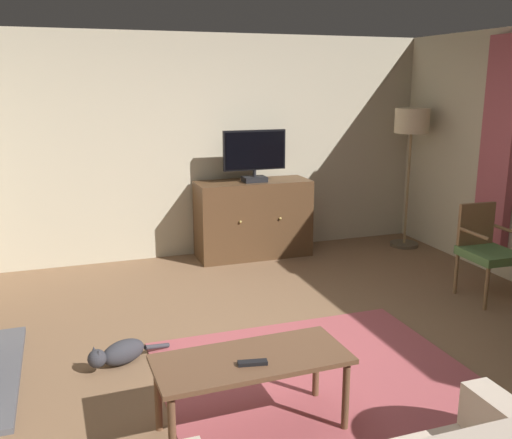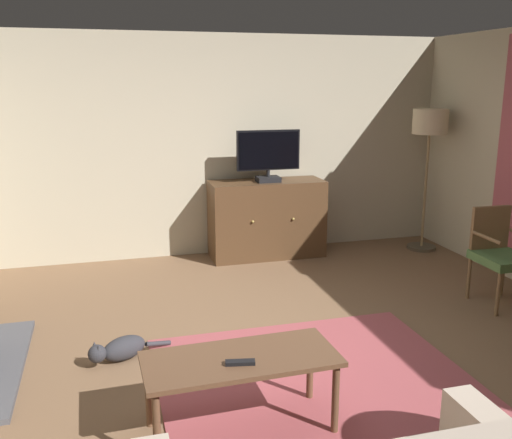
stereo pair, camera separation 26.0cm
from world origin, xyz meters
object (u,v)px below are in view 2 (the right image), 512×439
object	(u,v)px
tv_remote	(240,362)
floor_lamp	(429,134)
side_chair_tucked_against_wall	(500,253)
coffee_table	(241,365)
tv_cabinet	(267,221)
television	(268,154)
cat	(120,349)

from	to	relation	value
tv_remote	floor_lamp	world-z (taller)	floor_lamp
tv_remote	side_chair_tucked_against_wall	bearing A→B (deg)	37.27
coffee_table	tv_cabinet	bearing A→B (deg)	71.08
television	cat	distance (m)	3.06
television	cat	size ratio (longest dim) A/B	1.18
cat	floor_lamp	xyz separation A→B (m)	(3.77, 2.00, 1.34)
television	tv_remote	bearing A→B (deg)	-109.11
cat	floor_lamp	world-z (taller)	floor_lamp
side_chair_tucked_against_wall	cat	distance (m)	3.51
coffee_table	side_chair_tucked_against_wall	size ratio (longest dim) A/B	1.29
floor_lamp	cat	bearing A→B (deg)	-152.04
tv_cabinet	cat	bearing A→B (deg)	-128.91
television	tv_remote	world-z (taller)	television
tv_cabinet	floor_lamp	world-z (taller)	floor_lamp
tv_cabinet	coffee_table	world-z (taller)	tv_cabinet
coffee_table	television	bearing A→B (deg)	70.79
television	tv_remote	xyz separation A→B (m)	(-1.16, -3.36, -0.74)
side_chair_tucked_against_wall	floor_lamp	world-z (taller)	floor_lamp
coffee_table	tv_remote	xyz separation A→B (m)	(-0.02, -0.09, 0.07)
coffee_table	tv_remote	size ratio (longest dim) A/B	6.83
floor_lamp	tv_cabinet	bearing A→B (deg)	172.95
tv_remote	cat	xyz separation A→B (m)	(-0.65, 1.17, -0.40)
television	side_chair_tucked_against_wall	distance (m)	2.68
side_chair_tucked_against_wall	floor_lamp	distance (m)	2.02
tv_cabinet	side_chair_tucked_against_wall	world-z (taller)	tv_cabinet
tv_cabinet	side_chair_tucked_against_wall	xyz separation A→B (m)	(1.67, -2.01, 0.06)
television	side_chair_tucked_against_wall	xyz separation A→B (m)	(1.67, -1.95, -0.74)
tv_remote	coffee_table	bearing A→B (deg)	85.46
tv_remote	cat	bearing A→B (deg)	129.83
tv_remote	side_chair_tucked_against_wall	xyz separation A→B (m)	(2.84, 1.40, 0.01)
tv_remote	side_chair_tucked_against_wall	world-z (taller)	side_chair_tucked_against_wall
coffee_table	cat	world-z (taller)	coffee_table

